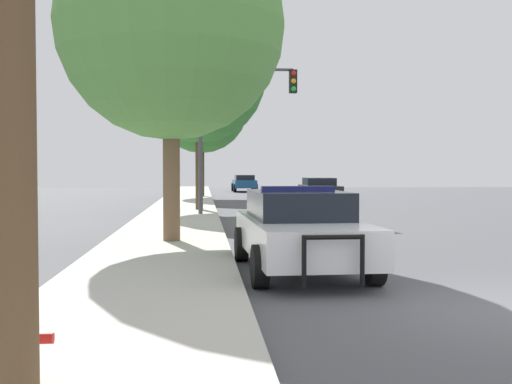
{
  "coord_description": "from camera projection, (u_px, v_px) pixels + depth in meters",
  "views": [
    {
      "loc": [
        -4.22,
        -8.0,
        1.87
      ],
      "look_at": [
        -2.2,
        15.92,
        1.0
      ],
      "focal_mm": 45.0,
      "sensor_mm": 36.0,
      "label": 1
    }
  ],
  "objects": [
    {
      "name": "tree_sidewalk_mid",
      "position": [
        199.0,
        76.0,
        27.16
      ],
      "size": [
        5.71,
        5.71,
        8.54
      ],
      "color": "#4C3823",
      "rests_on": "sidewalk_left"
    },
    {
      "name": "car_background_distant",
      "position": [
        244.0,
        183.0,
        52.08
      ],
      "size": [
        1.96,
        4.56,
        1.36
      ],
      "rotation": [
        0.0,
        0.0,
        0.01
      ],
      "color": "navy",
      "rests_on": "ground_plane"
    },
    {
      "name": "police_car",
      "position": [
        300.0,
        229.0,
        11.64
      ],
      "size": [
        2.21,
        5.0,
        1.55
      ],
      "rotation": [
        0.0,
        0.0,
        3.18
      ],
      "color": "white",
      "rests_on": "ground_plane"
    },
    {
      "name": "tree_sidewalk_far",
      "position": [
        201.0,
        106.0,
        40.51
      ],
      "size": [
        5.92,
        5.92,
        8.64
      ],
      "color": "#4C3823",
      "rests_on": "sidewalk_left"
    },
    {
      "name": "fire_hydrant",
      "position": [
        18.0,
        334.0,
        5.16
      ],
      "size": [
        0.55,
        0.24,
        0.77
      ],
      "color": "red",
      "rests_on": "sidewalk_left"
    },
    {
      "name": "traffic_light",
      "position": [
        237.0,
        110.0,
        24.75
      ],
      "size": [
        3.83,
        0.35,
        5.73
      ],
      "color": "#424247",
      "rests_on": "sidewalk_left"
    },
    {
      "name": "tree_sidewalk_near",
      "position": [
        171.0,
        26.0,
        15.32
      ],
      "size": [
        5.48,
        5.48,
        7.91
      ],
      "color": "brown",
      "rests_on": "sidewalk_left"
    },
    {
      "name": "car_background_oncoming",
      "position": [
        319.0,
        189.0,
        35.03
      ],
      "size": [
        2.09,
        4.61,
        1.37
      ],
      "rotation": [
        0.0,
        0.0,
        3.12
      ],
      "color": "black",
      "rests_on": "ground_plane"
    },
    {
      "name": "sidewalk_left",
      "position": [
        132.0,
        314.0,
        7.96
      ],
      "size": [
        3.0,
        110.0,
        0.13
      ],
      "color": "#BCB7AD",
      "rests_on": "ground_plane"
    }
  ]
}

